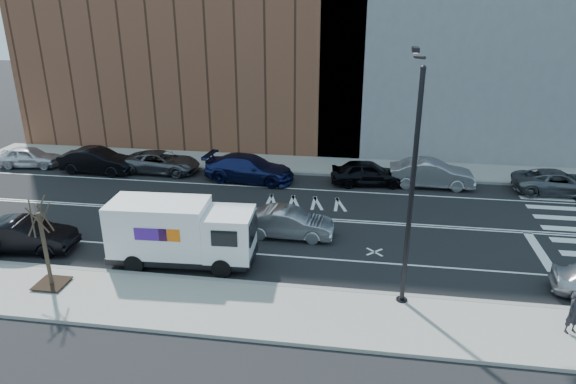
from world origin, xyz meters
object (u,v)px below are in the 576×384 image
(fedex_van, at_px, (181,232))
(pedestrian, at_px, (574,313))
(far_parked_a, at_px, (29,157))
(driving_sedan, at_px, (289,223))
(far_parked_b, at_px, (97,161))

(fedex_van, bearing_deg, pedestrian, -13.82)
(fedex_van, relative_size, far_parked_a, 1.54)
(fedex_van, bearing_deg, far_parked_a, 139.88)
(far_parked_a, distance_m, driving_sedan, 20.86)
(pedestrian, bearing_deg, far_parked_a, 132.74)
(far_parked_b, distance_m, pedestrian, 28.57)
(far_parked_b, relative_size, driving_sedan, 1.12)
(far_parked_a, xyz_separation_m, far_parked_b, (5.23, -0.41, 0.10))
(far_parked_a, xyz_separation_m, pedestrian, (30.15, -14.38, 0.23))
(far_parked_a, relative_size, far_parked_b, 0.85)
(far_parked_a, bearing_deg, pedestrian, -120.60)
(far_parked_a, relative_size, driving_sedan, 0.95)
(far_parked_b, bearing_deg, driving_sedan, -115.75)
(far_parked_a, xyz_separation_m, driving_sedan, (19.24, -8.07, 0.01))
(far_parked_b, height_order, pedestrian, pedestrian)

